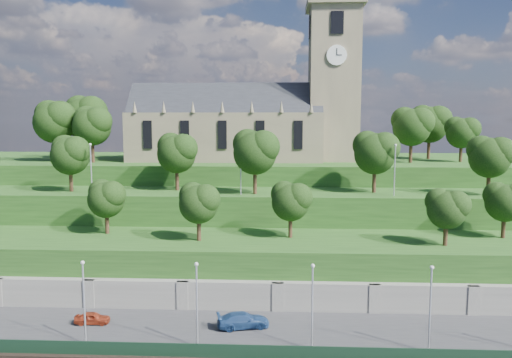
{
  "coord_description": "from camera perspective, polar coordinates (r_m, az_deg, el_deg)",
  "views": [
    {
      "loc": [
        5.16,
        -38.97,
        21.85
      ],
      "look_at": [
        1.82,
        30.0,
        13.65
      ],
      "focal_mm": 35.0,
      "sensor_mm": 36.0,
      "label": 1
    }
  ],
  "objects": [
    {
      "name": "promenade",
      "position": [
        49.84,
        -3.6,
        -17.97
      ],
      "size": [
        160.0,
        12.0,
        2.0
      ],
      "primitive_type": "cube",
      "color": "#2D2D30",
      "rests_on": "ground"
    },
    {
      "name": "fence",
      "position": [
        44.31,
        -4.44,
        -19.0
      ],
      "size": [
        160.0,
        0.1,
        1.2
      ],
      "primitive_type": "cube",
      "color": "#15301E",
      "rests_on": "promenade"
    },
    {
      "name": "retaining_wall",
      "position": [
        54.74,
        -2.9,
        -13.94
      ],
      "size": [
        160.0,
        2.1,
        5.0
      ],
      "color": "slate",
      "rests_on": "ground"
    },
    {
      "name": "embankment_lower",
      "position": [
        59.92,
        -2.34,
        -10.56
      ],
      "size": [
        160.0,
        12.0,
        8.0
      ],
      "primitive_type": "cube",
      "color": "#1E4416",
      "rests_on": "ground"
    },
    {
      "name": "embankment_upper",
      "position": [
        69.98,
        -1.54,
        -6.32
      ],
      "size": [
        160.0,
        10.0,
        12.0
      ],
      "primitive_type": "cube",
      "color": "#1E4416",
      "rests_on": "ground"
    },
    {
      "name": "hilltop",
      "position": [
        90.27,
        -0.54,
        -2.37
      ],
      "size": [
        160.0,
        32.0,
        15.0
      ],
      "primitive_type": "cube",
      "color": "#1E4416",
      "rests_on": "ground"
    },
    {
      "name": "church",
      "position": [
        85.07,
        -0.18,
        7.23
      ],
      "size": [
        38.6,
        12.35,
        27.6
      ],
      "color": "#6E634D",
      "rests_on": "hilltop"
    },
    {
      "name": "trees_lower",
      "position": [
        57.92,
        -1.31,
        -2.53
      ],
      "size": [
        68.42,
        8.44,
        6.73
      ],
      "color": "#341F14",
      "rests_on": "embankment_lower"
    },
    {
      "name": "trees_upper",
      "position": [
        67.3,
        1.94,
        3.13
      ],
      "size": [
        61.82,
        8.62,
        8.67
      ],
      "color": "#341F14",
      "rests_on": "embankment_upper"
    },
    {
      "name": "trees_hilltop",
      "position": [
        84.59,
        -5.18,
        6.62
      ],
      "size": [
        73.21,
        16.22,
        11.2
      ],
      "color": "#341F14",
      "rests_on": "hilltop"
    },
    {
      "name": "lamp_posts_promenade",
      "position": [
        44.82,
        -6.78,
        -13.39
      ],
      "size": [
        60.36,
        0.36,
        7.67
      ],
      "color": "#B2B2B7",
      "rests_on": "promenade"
    },
    {
      "name": "lamp_posts_upper",
      "position": [
        65.44,
        -1.76,
        1.62
      ],
      "size": [
        40.36,
        0.36,
        6.78
      ],
      "color": "#B2B2B7",
      "rests_on": "embankment_upper"
    },
    {
      "name": "car_left",
      "position": [
        53.12,
        -18.19,
        -14.85
      ],
      "size": [
        3.45,
        1.53,
        1.16
      ],
      "primitive_type": "imported",
      "rotation": [
        0.0,
        0.0,
        1.62
      ],
      "color": "maroon",
      "rests_on": "promenade"
    },
    {
      "name": "car_right",
      "position": [
        49.78,
        -1.48,
        -15.82
      ],
      "size": [
        5.35,
        3.14,
        1.46
      ],
      "primitive_type": "imported",
      "rotation": [
        0.0,
        0.0,
        1.8
      ],
      "color": "navy",
      "rests_on": "promenade"
    }
  ]
}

